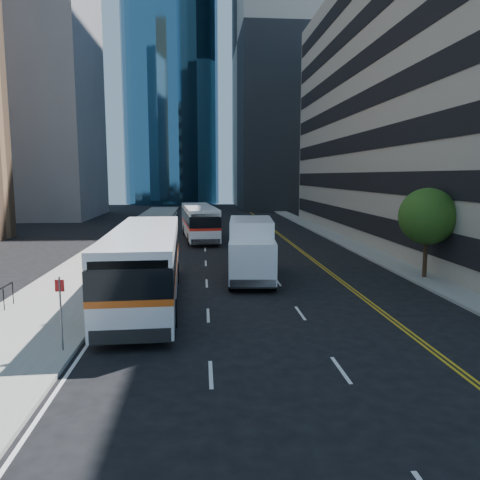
{
  "coord_description": "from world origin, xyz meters",
  "views": [
    {
      "loc": [
        -3.7,
        -17.4,
        5.93
      ],
      "look_at": [
        -1.87,
        5.2,
        2.8
      ],
      "focal_mm": 35.0,
      "sensor_mm": 36.0,
      "label": 1
    }
  ],
  "objects": [
    {
      "name": "bus_rear",
      "position": [
        -4.0,
        26.51,
        1.69
      ],
      "size": [
        3.73,
        12.18,
        3.09
      ],
      "rotation": [
        0.0,
        0.0,
        0.09
      ],
      "color": "white",
      "rests_on": "ground"
    },
    {
      "name": "box_truck",
      "position": [
        -0.91,
        8.93,
        1.79
      ],
      "size": [
        3.02,
        7.28,
        3.4
      ],
      "rotation": [
        0.0,
        0.0,
        -0.08
      ],
      "color": "white",
      "rests_on": "ground"
    },
    {
      "name": "sidewalk_east",
      "position": [
        9.0,
        25.0,
        0.07
      ],
      "size": [
        2.0,
        90.0,
        0.15
      ],
      "primitive_type": "cube",
      "color": "gray",
      "rests_on": "ground"
    },
    {
      "name": "midrise_west",
      "position": [
        -28.0,
        52.0,
        17.5
      ],
      "size": [
        18.0,
        18.0,
        35.0
      ],
      "primitive_type": "cube",
      "color": "gray",
      "rests_on": "ground"
    },
    {
      "name": "sidewalk_west",
      "position": [
        -10.5,
        25.0,
        0.07
      ],
      "size": [
        5.0,
        90.0,
        0.15
      ],
      "primitive_type": "cube",
      "color": "gray",
      "rests_on": "ground"
    },
    {
      "name": "office_tower_north",
      "position": [
        18.0,
        72.0,
        30.0
      ],
      "size": [
        30.0,
        28.0,
        60.0
      ],
      "primitive_type": "cube",
      "color": "gray",
      "rests_on": "ground"
    },
    {
      "name": "glass_tower",
      "position": [
        -10.0,
        85.0,
        40.0
      ],
      "size": [
        20.0,
        20.0,
        80.0
      ],
      "primitive_type": "cylinder",
      "color": "#2F5E7F",
      "rests_on": "ground"
    },
    {
      "name": "street_tree",
      "position": [
        9.0,
        8.0,
        3.64
      ],
      "size": [
        3.2,
        3.2,
        5.1
      ],
      "color": "#332114",
      "rests_on": "sidewalk_east"
    },
    {
      "name": "bus_front",
      "position": [
        -6.4,
        4.5,
        1.89
      ],
      "size": [
        3.44,
        13.53,
        3.46
      ],
      "rotation": [
        0.0,
        0.0,
        0.04
      ],
      "color": "silver",
      "rests_on": "ground"
    },
    {
      "name": "ground",
      "position": [
        0.0,
        0.0,
        0.0
      ],
      "size": [
        160.0,
        160.0,
        0.0
      ],
      "primitive_type": "plane",
      "color": "black",
      "rests_on": "ground"
    }
  ]
}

